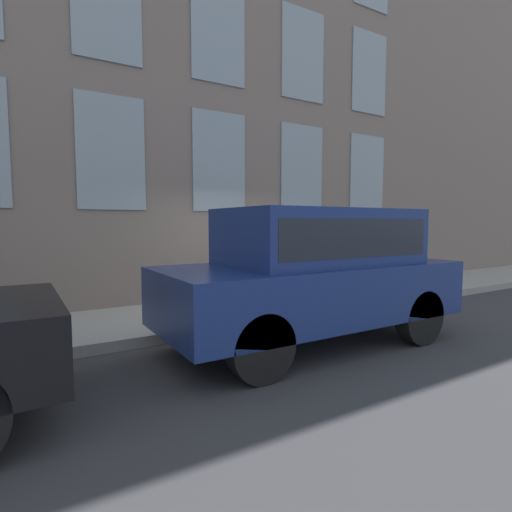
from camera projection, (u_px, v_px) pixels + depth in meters
ground_plane at (278, 326)px, 6.79m from camera, size 80.00×80.00×0.00m
sidewalk at (245, 309)px, 7.73m from camera, size 2.22×60.00×0.16m
building_facade at (215, 21)px, 8.32m from camera, size 0.33×40.00×11.91m
fire_hydrant at (242, 288)px, 6.99m from camera, size 0.36×0.47×0.88m
person at (268, 266)px, 7.85m from camera, size 0.30×0.20×1.25m
parked_truck_navy_near at (315, 268)px, 5.70m from camera, size 1.81×4.37×1.95m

